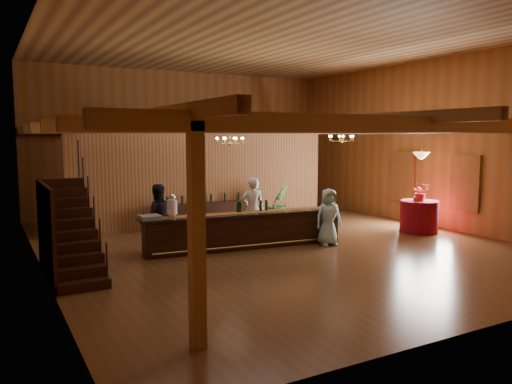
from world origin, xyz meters
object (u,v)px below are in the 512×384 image
staff_second (157,217)px  tasting_bar (246,230)px  beverage_dispenser (172,206)px  round_table (419,217)px  bartender (253,209)px  guest (329,217)px  chandelier_right (341,138)px  pendant_lamp (421,155)px  floor_plant (278,204)px  backbar_shelf (204,215)px  chandelier_left (230,140)px  raffle_drum (327,202)px

staff_second → tasting_bar: bearing=167.8°
beverage_dispenser → round_table: (7.69, -0.95, -0.74)m
bartender → guest: (1.58, -1.47, -0.13)m
beverage_dispenser → chandelier_right: chandelier_right is taller
pendant_lamp → floor_plant: size_ratio=0.67×
backbar_shelf → chandelier_left: 3.45m
bartender → raffle_drum: bearing=170.1°
pendant_lamp → staff_second: bearing=169.0°
raffle_drum → guest: 0.69m
chandelier_right → guest: bearing=-136.8°
staff_second → raffle_drum: bearing=175.1°
beverage_dispenser → bartender: (2.54, 0.42, -0.32)m
beverage_dispenser → chandelier_right: bearing=3.6°
backbar_shelf → staff_second: 3.41m
tasting_bar → bartender: bearing=54.7°
round_table → bartender: size_ratio=0.63×
round_table → chandelier_left: bearing=164.8°
beverage_dispenser → raffle_drum: size_ratio=1.76×
raffle_drum → backbar_shelf: bearing=122.7°
tasting_bar → round_table: size_ratio=4.98×
chandelier_right → staff_second: (-5.81, 0.23, -2.05)m
guest → beverage_dispenser: bearing=175.8°
raffle_drum → chandelier_left: size_ratio=0.42×
chandelier_right → tasting_bar: bearing=-170.7°
bartender → staff_second: 2.75m
bartender → floor_plant: size_ratio=1.36×
bartender → pendant_lamp: bearing=-177.9°
beverage_dispenser → guest: bearing=-14.3°
floor_plant → guest: bearing=-99.0°
pendant_lamp → guest: bearing=-178.4°
beverage_dispenser → floor_plant: beverage_dispenser is taller
beverage_dispenser → round_table: size_ratio=0.52×
pendant_lamp → guest: 3.92m
backbar_shelf → staff_second: size_ratio=1.66×
tasting_bar → bartender: bartender is taller
backbar_shelf → staff_second: bearing=-133.3°
beverage_dispenser → backbar_shelf: size_ratio=0.21×
round_table → bartender: bartender is taller
raffle_drum → floor_plant: bearing=85.1°
round_table → staff_second: (-7.89, 1.53, 0.38)m
bartender → tasting_bar: bearing=65.9°
beverage_dispenser → bartender: bartender is taller
tasting_bar → chandelier_left: (-0.04, 0.86, 2.39)m
beverage_dispenser → chandelier_left: bearing=17.7°
staff_second → pendant_lamp: bearing=177.7°
pendant_lamp → staff_second: 8.18m
pendant_lamp → floor_plant: bearing=130.6°
chandelier_right → chandelier_left: bearing=175.9°
round_table → pendant_lamp: (0.00, 0.00, 1.90)m
staff_second → floor_plant: size_ratio=1.31×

